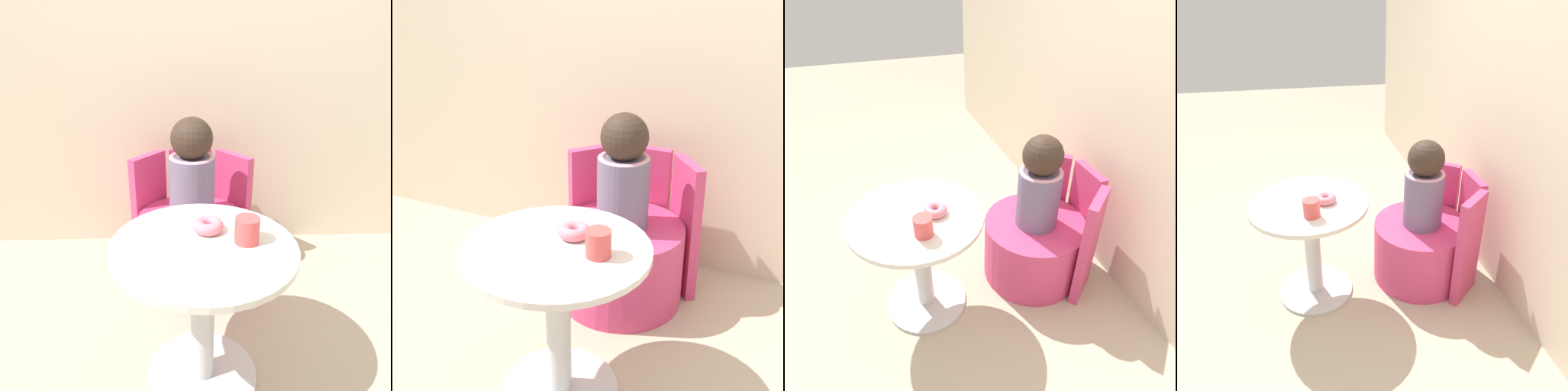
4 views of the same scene
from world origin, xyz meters
TOP-DOWN VIEW (x-y plane):
  - ground_plane at (0.00, 0.00)m, footprint 12.00×12.00m
  - back_wall at (0.00, 1.13)m, footprint 6.00×0.06m
  - round_table at (-0.10, -0.05)m, footprint 0.67×0.67m
  - tub_chair at (-0.12, 0.64)m, footprint 0.59×0.59m
  - booth_backrest at (-0.12, 0.88)m, footprint 0.69×0.25m
  - child_figure at (-0.12, 0.64)m, footprint 0.24×0.24m
  - donut at (-0.08, 0.05)m, footprint 0.12×0.12m
  - cup at (0.06, -0.04)m, footprint 0.09×0.09m

SIDE VIEW (x-z plane):
  - ground_plane at x=0.00m, z-range 0.00..0.00m
  - tub_chair at x=-0.12m, z-range 0.00..0.40m
  - booth_backrest at x=-0.12m, z-range 0.00..0.69m
  - round_table at x=-0.10m, z-range 0.11..0.75m
  - child_figure at x=-0.12m, z-range 0.39..0.94m
  - donut at x=-0.08m, z-range 0.64..0.69m
  - cup at x=0.06m, z-range 0.64..0.74m
  - back_wall at x=0.00m, z-range 0.00..2.40m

